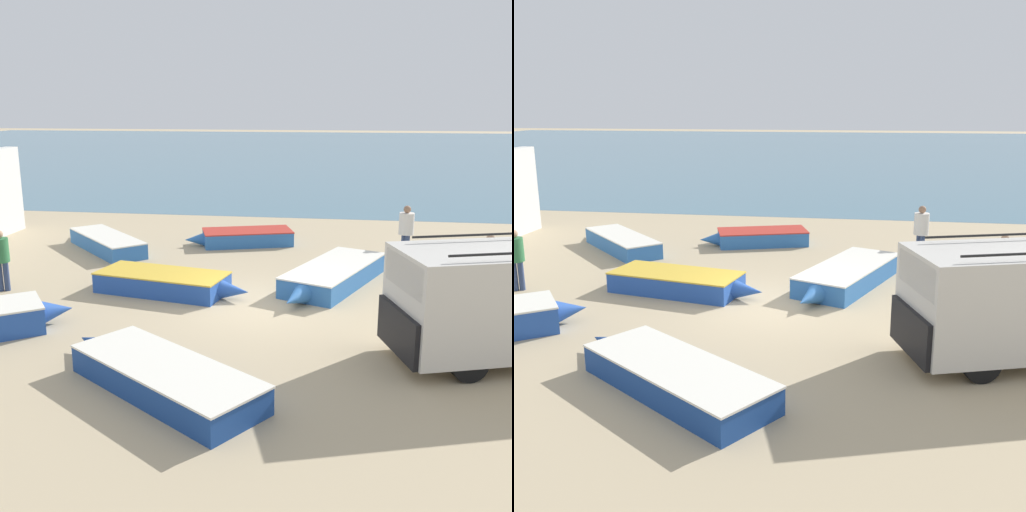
# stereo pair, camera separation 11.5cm
# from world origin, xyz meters

# --- Properties ---
(ground_plane) EXTENTS (200.00, 200.00, 0.00)m
(ground_plane) POSITION_xyz_m (0.00, 0.00, 0.00)
(ground_plane) COLOR tan
(sea_water) EXTENTS (120.00, 80.00, 0.01)m
(sea_water) POSITION_xyz_m (0.00, 52.00, 0.00)
(sea_water) COLOR #477084
(sea_water) RESTS_ON ground_plane
(fishing_rowboat_1) EXTENTS (3.99, 4.06, 0.55)m
(fishing_rowboat_1) POSITION_xyz_m (-6.14, 5.12, 0.27)
(fishing_rowboat_1) COLOR #2D66AD
(fishing_rowboat_1) RESTS_ON ground_plane
(fishing_rowboat_2) EXTENTS (3.03, 4.99, 0.57)m
(fishing_rowboat_2) POSITION_xyz_m (1.86, 2.04, 0.29)
(fishing_rowboat_2) COLOR #2D66AD
(fishing_rowboat_2) RESTS_ON ground_plane
(fishing_rowboat_3) EXTENTS (4.48, 3.53, 0.53)m
(fishing_rowboat_3) POSITION_xyz_m (-1.04, -4.80, 0.27)
(fishing_rowboat_3) COLOR navy
(fishing_rowboat_3) RESTS_ON ground_plane
(fishing_rowboat_4) EXTENTS (4.36, 2.12, 0.55)m
(fishing_rowboat_4) POSITION_xyz_m (-2.58, 0.70, 0.28)
(fishing_rowboat_4) COLOR #234CA3
(fishing_rowboat_4) RESTS_ON ground_plane
(fishing_rowboat_6) EXTENTS (3.96, 2.36, 0.53)m
(fishing_rowboat_6) POSITION_xyz_m (-1.44, 6.62, 0.27)
(fishing_rowboat_6) COLOR #2D66AD
(fishing_rowboat_6) RESTS_ON ground_plane
(fisherman_0) EXTENTS (0.48, 0.48, 1.82)m
(fisherman_0) POSITION_xyz_m (4.11, 5.11, 1.09)
(fisherman_0) COLOR navy
(fisherman_0) RESTS_ON ground_plane
(fisherman_1) EXTENTS (0.43, 0.43, 1.62)m
(fisherman_1) POSITION_xyz_m (6.00, 1.99, 0.97)
(fisherman_1) COLOR #5B564C
(fisherman_1) RESTS_ON ground_plane
(fisherman_2) EXTENTS (0.44, 0.44, 1.69)m
(fisherman_2) POSITION_xyz_m (-7.04, 0.19, 1.01)
(fisherman_2) COLOR navy
(fisherman_2) RESTS_ON ground_plane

